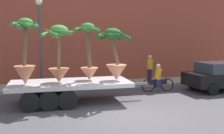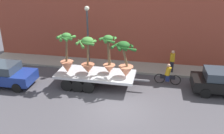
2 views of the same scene
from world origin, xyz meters
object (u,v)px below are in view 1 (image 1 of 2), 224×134
object	(u,v)px
potted_palm_rear	(25,57)
cyclist	(158,79)
street_lamp	(40,32)
potted_palm_middle	(89,53)
potted_palm_extra	(59,53)
pedestrian_near_gate	(150,68)
parked_car	(223,76)
flatbed_trailer	(65,87)
potted_palm_front	(115,54)

from	to	relation	value
potted_palm_rear	cyclist	bearing A→B (deg)	12.67
street_lamp	potted_palm_rear	bearing A→B (deg)	-100.71
potted_palm_middle	cyclist	xyz separation A→B (m)	(3.98, 1.04, -1.59)
cyclist	street_lamp	distance (m)	6.85
potted_palm_extra	cyclist	world-z (taller)	potted_palm_extra
cyclist	pedestrian_near_gate	bearing A→B (deg)	80.63
potted_palm_middle	parked_car	size ratio (longest dim) A/B	0.60
flatbed_trailer	pedestrian_near_gate	bearing A→B (deg)	30.23
potted_palm_rear	potted_palm_front	size ratio (longest dim) A/B	1.16
flatbed_trailer	cyclist	xyz separation A→B (m)	(5.12, 1.27, -0.08)
pedestrian_near_gate	parked_car	bearing A→B (deg)	-37.15
potted_palm_middle	potted_palm_front	world-z (taller)	potted_palm_middle
potted_palm_front	potted_palm_extra	distance (m)	2.51
parked_car	potted_palm_middle	bearing A→B (deg)	-177.05
parked_car	street_lamp	world-z (taller)	street_lamp
potted_palm_extra	parked_car	size ratio (longest dim) A/B	0.57
parked_car	street_lamp	bearing A→B (deg)	167.25
potted_palm_front	parked_car	size ratio (longest dim) A/B	0.54
potted_palm_middle	street_lamp	distance (m)	3.53
potted_palm_rear	parked_car	xyz separation A→B (m)	(10.39, 0.87, -1.33)
cyclist	street_lamp	bearing A→B (deg)	165.64
potted_palm_rear	potted_palm_front	distance (m)	3.89
pedestrian_near_gate	potted_palm_rear	bearing A→B (deg)	-154.24
potted_palm_rear	street_lamp	size ratio (longest dim) A/B	0.57
pedestrian_near_gate	cyclist	bearing A→B (deg)	-99.37
pedestrian_near_gate	flatbed_trailer	bearing A→B (deg)	-149.77
potted_palm_middle	cyclist	size ratio (longest dim) A/B	1.43
flatbed_trailer	parked_car	distance (m)	8.79
flatbed_trailer	street_lamp	size ratio (longest dim) A/B	1.31
flatbed_trailer	cyclist	world-z (taller)	cyclist
potted_palm_middle	potted_palm_extra	size ratio (longest dim) A/B	1.05
parked_car	potted_palm_rear	bearing A→B (deg)	-175.20
cyclist	flatbed_trailer	bearing A→B (deg)	-166.01
potted_palm_front	street_lamp	size ratio (longest dim) A/B	0.50
cyclist	pedestrian_near_gate	world-z (taller)	pedestrian_near_gate
potted_palm_extra	parked_car	xyz separation A→B (m)	(9.01, 0.69, -1.43)
potted_palm_middle	street_lamp	size ratio (longest dim) A/B	0.54
pedestrian_near_gate	potted_palm_front	bearing A→B (deg)	-133.51
pedestrian_near_gate	potted_palm_extra	bearing A→B (deg)	-150.36
potted_palm_rear	street_lamp	xyz separation A→B (m)	(0.58, 3.09, 1.07)
cyclist	pedestrian_near_gate	xyz separation A→B (m)	(0.31, 1.89, 0.37)
potted_palm_extra	potted_palm_front	bearing A→B (deg)	-2.25
potted_palm_front	parked_car	xyz separation A→B (m)	(6.49, 0.79, -1.35)
potted_palm_extra	street_lamp	xyz separation A→B (m)	(-0.80, 2.91, 0.97)
potted_palm_rear	street_lamp	bearing A→B (deg)	79.29
potted_palm_middle	street_lamp	xyz separation A→B (m)	(-2.17, 2.61, 0.97)
potted_palm_middle	potted_palm_front	bearing A→B (deg)	-19.39
parked_car	pedestrian_near_gate	xyz separation A→B (m)	(-3.34, 2.53, 0.21)
flatbed_trailer	pedestrian_near_gate	size ratio (longest dim) A/B	3.71
potted_palm_front	pedestrian_near_gate	size ratio (longest dim) A/B	1.40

